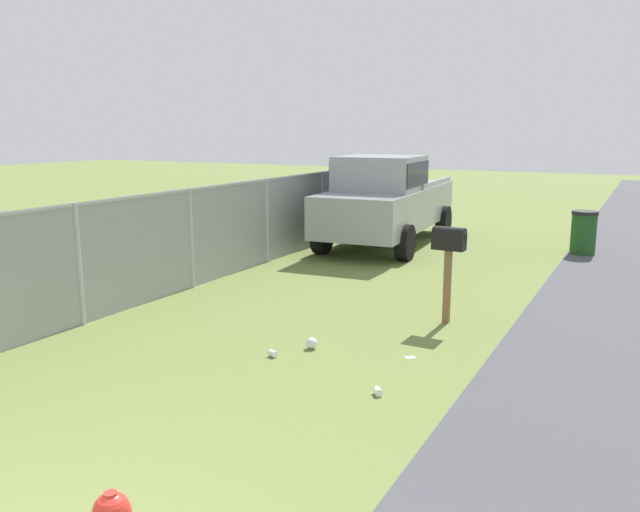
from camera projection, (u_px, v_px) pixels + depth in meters
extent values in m
sphere|color=red|center=(111.00, 511.00, 3.72)|extent=(0.22, 0.22, 0.22)
cylinder|color=red|center=(111.00, 499.00, 3.71)|extent=(0.08, 0.08, 0.08)
cube|color=brown|center=(447.00, 287.00, 8.96)|extent=(0.09, 0.09, 1.05)
cube|color=black|center=(449.00, 242.00, 8.83)|extent=(0.22, 0.46, 0.22)
cylinder|color=black|center=(449.00, 234.00, 8.81)|extent=(0.22, 0.46, 0.20)
cube|color=red|center=(451.00, 236.00, 8.91)|extent=(0.02, 0.04, 0.18)
cube|color=#93999E|center=(388.00, 207.00, 15.05)|extent=(5.37, 2.22, 0.90)
cube|color=#93999E|center=(380.00, 173.00, 14.32)|extent=(1.90, 1.84, 0.76)
cube|color=black|center=(380.00, 173.00, 14.32)|extent=(1.85, 1.87, 0.53)
cube|color=#93999E|center=(437.00, 183.00, 15.65)|extent=(2.73, 0.27, 0.12)
cube|color=#93999E|center=(370.00, 180.00, 16.32)|extent=(2.73, 0.27, 0.12)
cylinder|color=black|center=(405.00, 243.00, 13.22)|extent=(0.78, 0.31, 0.76)
cylinder|color=black|center=(322.00, 237.00, 13.95)|extent=(0.78, 0.31, 0.76)
cylinder|color=black|center=(443.00, 221.00, 16.33)|extent=(0.78, 0.31, 0.76)
cylinder|color=black|center=(374.00, 217.00, 17.07)|extent=(0.78, 0.31, 0.76)
cylinder|color=#1E4C1E|center=(583.00, 234.00, 13.94)|extent=(0.53, 0.53, 0.86)
cylinder|color=black|center=(585.00, 213.00, 13.84)|extent=(0.55, 0.55, 0.08)
cylinder|color=#9EA3A8|center=(79.00, 265.00, 8.80)|extent=(0.07, 0.07, 1.71)
cylinder|color=#9EA3A8|center=(191.00, 238.00, 10.90)|extent=(0.07, 0.07, 1.71)
cylinder|color=#9EA3A8|center=(267.00, 221.00, 13.00)|extent=(0.07, 0.07, 1.71)
cylinder|color=#9EA3A8|center=(322.00, 208.00, 15.10)|extent=(0.07, 0.07, 1.71)
cylinder|color=#9EA3A8|center=(363.00, 198.00, 17.20)|extent=(0.07, 0.07, 1.71)
cube|color=#9EA3A8|center=(189.00, 190.00, 10.74)|extent=(14.49, 0.04, 0.04)
cube|color=gray|center=(191.00, 238.00, 10.90)|extent=(14.49, 0.01, 1.71)
cylinder|color=white|center=(273.00, 354.00, 7.69)|extent=(0.11, 0.12, 0.08)
cylinder|color=white|center=(378.00, 391.00, 6.59)|extent=(0.13, 0.12, 0.08)
cube|color=silver|center=(410.00, 357.00, 7.67)|extent=(0.14, 0.15, 0.01)
sphere|color=silver|center=(312.00, 343.00, 7.97)|extent=(0.14, 0.14, 0.14)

